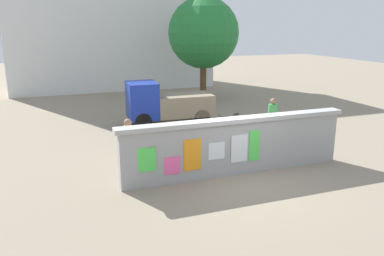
% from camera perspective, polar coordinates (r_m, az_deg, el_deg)
% --- Properties ---
extents(ground, '(60.00, 60.00, 0.00)m').
position_cam_1_polar(ground, '(18.64, -4.71, 1.94)').
color(ground, gray).
extents(poster_wall, '(6.89, 0.42, 1.65)m').
position_cam_1_polar(poster_wall, '(11.19, 6.45, -2.51)').
color(poster_wall, '#9B9B9B').
rests_on(poster_wall, ground).
extents(auto_rickshaw_truck, '(3.68, 1.69, 1.85)m').
position_cam_1_polar(auto_rickshaw_truck, '(16.70, -3.90, 3.58)').
color(auto_rickshaw_truck, black).
rests_on(auto_rickshaw_truck, ground).
extents(motorcycle, '(1.87, 0.69, 0.87)m').
position_cam_1_polar(motorcycle, '(13.33, -4.92, -1.32)').
color(motorcycle, black).
rests_on(motorcycle, ground).
extents(bicycle_near, '(1.71, 0.44, 0.95)m').
position_cam_1_polar(bicycle_near, '(13.13, 9.56, -2.18)').
color(bicycle_near, black).
rests_on(bicycle_near, ground).
extents(bicycle_far, '(1.71, 0.44, 0.95)m').
position_cam_1_polar(bicycle_far, '(14.77, 5.87, -0.12)').
color(bicycle_far, black).
rests_on(bicycle_far, ground).
extents(person_walking, '(0.46, 0.46, 1.62)m').
position_cam_1_polar(person_walking, '(14.39, 11.67, 1.79)').
color(person_walking, yellow).
rests_on(person_walking, ground).
extents(person_bystander, '(0.44, 0.44, 1.62)m').
position_cam_1_polar(person_bystander, '(11.23, -9.25, -1.82)').
color(person_bystander, '#338CBF').
rests_on(person_bystander, ground).
extents(tree_roadside, '(3.91, 3.91, 5.65)m').
position_cam_1_polar(tree_roadside, '(22.19, 1.69, 13.67)').
color(tree_roadside, brown).
rests_on(tree_roadside, ground).
extents(building_background, '(13.18, 5.14, 9.47)m').
position_cam_1_polar(building_background, '(27.34, -11.92, 15.86)').
color(building_background, silver).
rests_on(building_background, ground).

